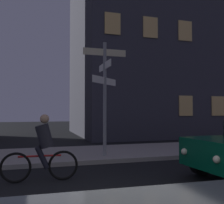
% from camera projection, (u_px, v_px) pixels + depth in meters
% --- Properties ---
extents(sidewalk_kerb, '(40.00, 3.46, 0.14)m').
position_uv_depth(sidewalk_kerb, '(65.00, 155.00, 9.72)').
color(sidewalk_kerb, '#9E9991').
rests_on(sidewalk_kerb, ground_plane).
extents(signpost, '(1.55, 1.48, 3.97)m').
position_uv_depth(signpost, '(105.00, 87.00, 9.21)').
color(signpost, gray).
rests_on(signpost, sidewalk_kerb).
extents(cyclist, '(1.82, 0.34, 1.61)m').
position_uv_depth(cyclist, '(42.00, 150.00, 6.32)').
color(cyclist, black).
rests_on(cyclist, ground_plane).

